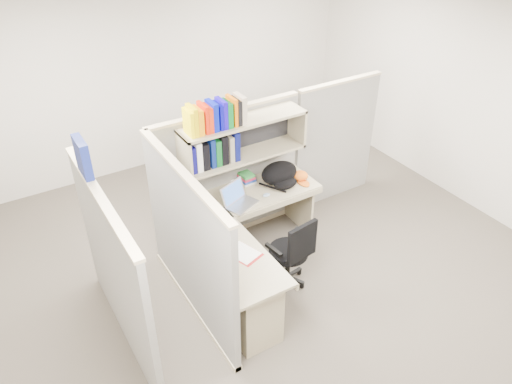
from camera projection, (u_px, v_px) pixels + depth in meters
ground at (269, 275)px, 5.46m from camera, size 6.00×6.00×0.00m
room_shell at (272, 145)px, 4.56m from camera, size 6.00×6.00×6.00m
cubicle at (217, 197)px, 5.12m from camera, size 3.79×1.84×1.95m
desk at (251, 274)px, 4.84m from camera, size 1.74×1.75×0.73m
laptop at (241, 196)px, 5.24m from camera, size 0.44×0.44×0.24m
backpack at (282, 175)px, 5.57m from camera, size 0.49×0.41×0.26m
orange_cap at (300, 176)px, 5.71m from camera, size 0.22×0.24×0.10m
snack_canister at (221, 237)px, 4.77m from camera, size 0.12×0.12×0.12m
tissue_box at (222, 264)px, 4.38m from camera, size 0.16×0.16×0.20m
mouse at (266, 195)px, 5.44m from camera, size 0.10×0.07×0.03m
paper_cup at (234, 185)px, 5.53m from camera, size 0.09×0.09×0.11m
book_stack at (246, 177)px, 5.68m from camera, size 0.18×0.23×0.11m
loose_paper at (243, 252)px, 4.66m from camera, size 0.29×0.34×0.00m
task_chair at (290, 262)px, 5.19m from camera, size 0.48×0.44×0.87m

